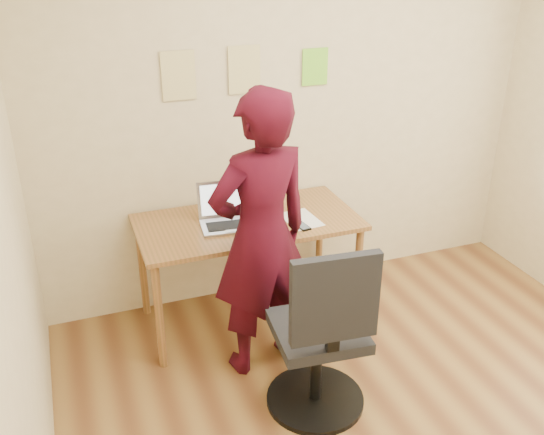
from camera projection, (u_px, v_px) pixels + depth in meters
name	position (u px, v px, depth m)	size (l,w,h in m)	color
room	(448.00, 207.00, 2.55)	(3.58, 3.58, 2.78)	brown
desk	(248.00, 232.00, 3.88)	(1.40, 0.70, 0.74)	#8F5E31
laptop	(227.00, 216.00, 3.78)	(0.36, 0.33, 0.24)	#A9AAB0
paper_sheet	(301.00, 219.00, 3.85)	(0.20, 0.29, 0.00)	white
phone	(302.00, 226.00, 3.75)	(0.08, 0.13, 0.01)	black
wall_note_left	(178.00, 76.00, 3.67)	(0.21, 0.00, 0.30)	#D6C780
wall_note_mid	(244.00, 70.00, 3.80)	(0.21, 0.00, 0.30)	#D6C780
wall_note_right	(315.00, 67.00, 3.96)	(0.18, 0.00, 0.24)	#7DDE32
office_chair	(322.00, 343.00, 3.17)	(0.55, 0.55, 1.05)	black
person	(261.00, 237.00, 3.38)	(0.62, 0.41, 1.71)	#350712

